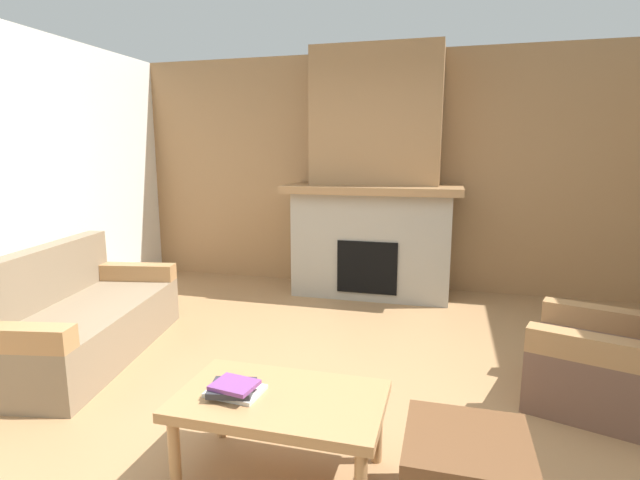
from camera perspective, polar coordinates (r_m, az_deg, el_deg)
The scene contains 8 objects.
ground at distance 3.23m, azimuth -1.48°, elevation -19.04°, with size 9.00×9.00×0.00m, color #9E754C.
wall_back_wood_panel at distance 5.76m, azimuth 7.01°, elevation 7.93°, with size 6.00×0.12×2.70m, color #997047.
fireplace at distance 5.40m, azimuth 6.40°, elevation 5.80°, with size 1.90×0.82×2.70m.
couch at distance 4.27m, azimuth -26.86°, elevation -8.51°, with size 1.16×1.92×0.85m.
armchair at distance 3.59m, azimuth 30.82°, elevation -12.26°, with size 0.96×0.96×0.85m.
coffee_table at distance 2.47m, azimuth -4.71°, elevation -18.96°, with size 1.00×0.60×0.43m.
ottoman at distance 2.39m, azimuth 16.77°, elevation -25.52°, with size 0.52×0.52×0.40m, color brown.
book_stack_near_edge at distance 2.47m, azimuth -10.15°, elevation -16.89°, with size 0.27×0.24×0.07m.
Camera 1 is at (0.80, -2.70, 1.58)m, focal length 27.07 mm.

